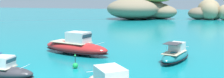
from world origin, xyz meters
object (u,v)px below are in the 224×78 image
motorboat_red (76,47)px  dinghy_tender (113,72)px  channel_buoy (75,65)px  islet_small (208,11)px  motorboat_teal (176,55)px  islet_large (143,8)px

motorboat_red → dinghy_tender: bearing=-41.9°
dinghy_tender → channel_buoy: 4.31m
islet_small → channel_buoy: bearing=-100.7°
motorboat_teal → dinghy_tender: bearing=-123.7°
dinghy_tender → islet_small: bearing=82.5°
motorboat_teal → islet_large: bearing=105.7°
dinghy_tender → islet_large: bearing=100.5°
islet_small → motorboat_teal: (-5.45, -71.01, -2.45)m
islet_large → islet_small: size_ratio=1.81×
islet_large → motorboat_red: bearing=-84.7°
motorboat_red → motorboat_teal: bearing=3.3°
islet_small → dinghy_tender: size_ratio=5.79×
motorboat_teal → channel_buoy: motorboat_teal is taller
motorboat_red → channel_buoy: 6.84m
islet_large → channel_buoy: 73.15m
motorboat_red → islet_large: bearing=95.3°
islet_small → motorboat_teal: 71.26m
islet_small → motorboat_red: size_ratio=1.62×
islet_small → islet_large: bearing=-167.6°
dinghy_tender → motorboat_teal: bearing=56.3°
motorboat_teal → islet_small: bearing=85.6°
islet_small → channel_buoy: size_ratio=11.00×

